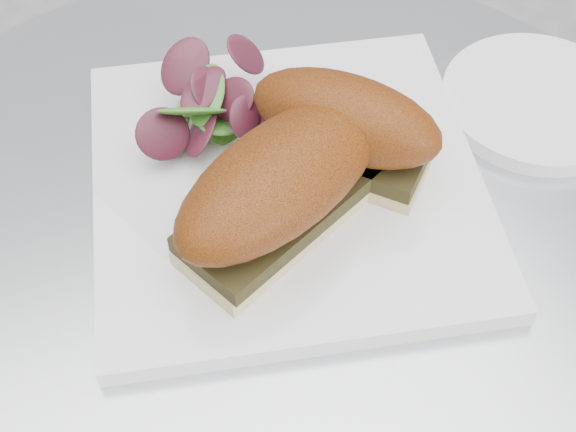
# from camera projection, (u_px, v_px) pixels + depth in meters

# --- Properties ---
(table) EXTENTS (0.70, 0.70, 0.73)m
(table) POSITION_uv_depth(u_px,v_px,m) (274.00, 410.00, 0.76)
(table) COLOR silver
(table) RESTS_ON ground
(plate) EXTENTS (0.35, 0.35, 0.02)m
(plate) POSITION_uv_depth(u_px,v_px,m) (287.00, 183.00, 0.60)
(plate) COLOR silver
(plate) RESTS_ON table
(sandwich_left) EXTENTS (0.19, 0.14, 0.08)m
(sandwich_left) POSITION_uv_depth(u_px,v_px,m) (281.00, 186.00, 0.53)
(sandwich_left) COLOR beige
(sandwich_left) RESTS_ON plate
(sandwich_right) EXTENTS (0.14, 0.15, 0.08)m
(sandwich_right) POSITION_uv_depth(u_px,v_px,m) (345.00, 127.00, 0.56)
(sandwich_right) COLOR beige
(sandwich_right) RESTS_ON plate
(salad) EXTENTS (0.10, 0.10, 0.05)m
(salad) POSITION_uv_depth(u_px,v_px,m) (211.00, 102.00, 0.60)
(salad) COLOR #3E8F2E
(salad) RESTS_ON plate
(saucer) EXTENTS (0.16, 0.16, 0.01)m
(saucer) POSITION_uv_depth(u_px,v_px,m) (537.00, 101.00, 0.65)
(saucer) COLOR silver
(saucer) RESTS_ON table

